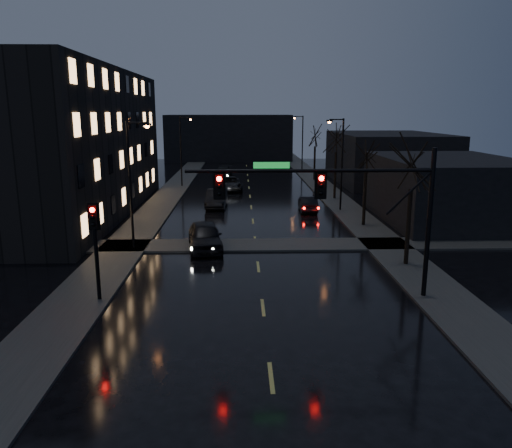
{
  "coord_description": "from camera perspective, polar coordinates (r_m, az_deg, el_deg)",
  "views": [
    {
      "loc": [
        -0.96,
        -12.87,
        8.55
      ],
      "look_at": [
        -0.22,
        10.81,
        3.2
      ],
      "focal_mm": 35.0,
      "sensor_mm": 36.0,
      "label": 1
    }
  ],
  "objects": [
    {
      "name": "signal_mast",
      "position": [
        22.69,
        10.49,
        3.18
      ],
      "size": [
        11.11,
        0.41,
        7.0
      ],
      "color": "black",
      "rests_on": "ground"
    },
    {
      "name": "sidewalk_left",
      "position": [
        49.2,
        -10.58,
        2.57
      ],
      "size": [
        3.0,
        140.0,
        0.12
      ],
      "primitive_type": "cube",
      "color": "#2D2D2B",
      "rests_on": "ground"
    },
    {
      "name": "tree_mid_a",
      "position": [
        38.14,
        12.57,
        8.33
      ],
      "size": [
        3.3,
        3.3,
        7.58
      ],
      "color": "black",
      "rests_on": "ground"
    },
    {
      "name": "sidewalk_right",
      "position": [
        49.53,
        9.27,
        2.68
      ],
      "size": [
        3.0,
        140.0,
        0.12
      ],
      "primitive_type": "cube",
      "color": "#2D2D2B",
      "rests_on": "ground"
    },
    {
      "name": "streetlight_l_near",
      "position": [
        31.8,
        -13.85,
        5.54
      ],
      "size": [
        1.53,
        0.28,
        8.0
      ],
      "color": "black",
      "rests_on": "ground"
    },
    {
      "name": "tree_mid_b",
      "position": [
        49.8,
        9.21,
        10.33
      ],
      "size": [
        3.74,
        3.74,
        8.59
      ],
      "color": "black",
      "rests_on": "ground"
    },
    {
      "name": "ground",
      "position": [
        15.48,
        2.21,
        -20.8
      ],
      "size": [
        160.0,
        160.0,
        0.0
      ],
      "primitive_type": "plane",
      "color": "black",
      "rests_on": "ground"
    },
    {
      "name": "apartment_block",
      "position": [
        45.67,
        -21.93,
        8.62
      ],
      "size": [
        12.0,
        30.0,
        12.0
      ],
      "primitive_type": "cube",
      "color": "black",
      "rests_on": "ground"
    },
    {
      "name": "lead_car",
      "position": [
        43.88,
        5.94,
        2.31
      ],
      "size": [
        1.57,
        4.14,
        1.35
      ],
      "primitive_type": "imported",
      "rotation": [
        0.0,
        0.0,
        3.11
      ],
      "color": "black",
      "rests_on": "ground"
    },
    {
      "name": "commercial_right_near",
      "position": [
        42.64,
        21.0,
        3.72
      ],
      "size": [
        10.0,
        14.0,
        5.0
      ],
      "primitive_type": "cube",
      "color": "black",
      "rests_on": "ground"
    },
    {
      "name": "streetlight_r_mid",
      "position": [
        43.88,
        9.54,
        7.61
      ],
      "size": [
        1.53,
        0.28,
        8.0
      ],
      "color": "black",
      "rests_on": "ground"
    },
    {
      "name": "oncoming_car_a",
      "position": [
        31.72,
        -5.87,
        -1.37
      ],
      "size": [
        2.65,
        5.27,
        1.72
      ],
      "primitive_type": "imported",
      "rotation": [
        0.0,
        0.0,
        0.12
      ],
      "color": "black",
      "rests_on": "ground"
    },
    {
      "name": "oncoming_car_b",
      "position": [
        45.7,
        -4.53,
        2.94
      ],
      "size": [
        1.92,
        5.03,
        1.64
      ],
      "primitive_type": "imported",
      "rotation": [
        0.0,
        0.0,
        -0.04
      ],
      "color": "black",
      "rests_on": "ground"
    },
    {
      "name": "tree_near",
      "position": [
        28.55,
        17.52,
        7.46
      ],
      "size": [
        3.52,
        3.52,
        8.08
      ],
      "color": "black",
      "rests_on": "ground"
    },
    {
      "name": "far_block",
      "position": [
        91.01,
        -3.1,
        9.83
      ],
      "size": [
        22.0,
        10.0,
        8.0
      ],
      "primitive_type": "cube",
      "color": "black",
      "rests_on": "ground"
    },
    {
      "name": "streetlight_r_far",
      "position": [
        71.48,
        5.16,
        9.64
      ],
      "size": [
        1.53,
        0.28,
        8.0
      ],
      "color": "black",
      "rests_on": "ground"
    },
    {
      "name": "tree_far",
      "position": [
        63.61,
        6.8,
        10.39
      ],
      "size": [
        3.43,
        3.43,
        7.88
      ],
      "color": "black",
      "rests_on": "ground"
    },
    {
      "name": "oncoming_car_d",
      "position": [
        65.53,
        -3.78,
        5.86
      ],
      "size": [
        2.42,
        5.34,
        1.52
      ],
      "primitive_type": "imported",
      "rotation": [
        0.0,
        0.0,
        -0.06
      ],
      "color": "black",
      "rests_on": "ground"
    },
    {
      "name": "commercial_right_far",
      "position": [
        63.71,
        14.73,
        7.31
      ],
      "size": [
        12.0,
        18.0,
        6.0
      ],
      "primitive_type": "cube",
      "color": "black",
      "rests_on": "ground"
    },
    {
      "name": "sidewalk_cross",
      "position": [
        32.51,
        -0.02,
        -2.41
      ],
      "size": [
        40.0,
        3.0,
        0.12
      ],
      "primitive_type": "cube",
      "color": "#2D2D2B",
      "rests_on": "ground"
    },
    {
      "name": "streetlight_l_far",
      "position": [
        58.37,
        -8.39,
        8.88
      ],
      "size": [
        1.53,
        0.28,
        8.0
      ],
      "color": "black",
      "rests_on": "ground"
    },
    {
      "name": "oncoming_car_c",
      "position": [
        55.42,
        -3.02,
        4.64
      ],
      "size": [
        2.99,
        5.74,
        1.55
      ],
      "primitive_type": "imported",
      "rotation": [
        0.0,
        0.0,
        0.08
      ],
      "color": "black",
      "rests_on": "ground"
    },
    {
      "name": "signal_pole_left",
      "position": [
        23.48,
        -17.9,
        -1.54
      ],
      "size": [
        0.35,
        0.41,
        4.53
      ],
      "color": "black",
      "rests_on": "ground"
    }
  ]
}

